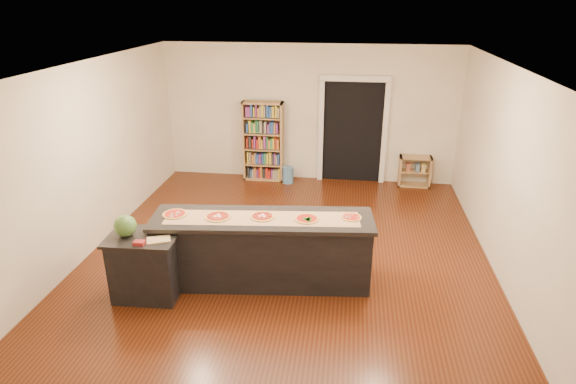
# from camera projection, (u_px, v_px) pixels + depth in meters

# --- Properties ---
(room) EXTENTS (6.00, 7.00, 2.80)m
(room) POSITION_uv_depth(u_px,v_px,m) (286.00, 171.00, 6.69)
(room) COLOR #F1E8CB
(room) RESTS_ON ground
(doorway) EXTENTS (1.40, 0.09, 2.21)m
(doorway) POSITION_uv_depth(u_px,v_px,m) (353.00, 125.00, 9.83)
(doorway) COLOR black
(doorway) RESTS_ON room
(kitchen_island) EXTENTS (2.92, 0.79, 0.96)m
(kitchen_island) POSITION_uv_depth(u_px,v_px,m) (263.00, 250.00, 6.48)
(kitchen_island) COLOR black
(kitchen_island) RESTS_ON ground
(side_counter) EXTENTS (0.88, 0.64, 0.87)m
(side_counter) POSITION_uv_depth(u_px,v_px,m) (146.00, 266.00, 6.18)
(side_counter) COLOR black
(side_counter) RESTS_ON ground
(bookshelf) EXTENTS (0.83, 0.30, 1.67)m
(bookshelf) POSITION_uv_depth(u_px,v_px,m) (263.00, 141.00, 10.04)
(bookshelf) COLOR tan
(bookshelf) RESTS_ON ground
(low_shelf) EXTENTS (0.64, 0.27, 0.64)m
(low_shelf) POSITION_uv_depth(u_px,v_px,m) (415.00, 171.00, 9.86)
(low_shelf) COLOR tan
(low_shelf) RESTS_ON ground
(waste_bin) EXTENTS (0.23, 0.23, 0.34)m
(waste_bin) POSITION_uv_depth(u_px,v_px,m) (288.00, 175.00, 10.09)
(waste_bin) COLOR teal
(waste_bin) RESTS_ON ground
(kraft_paper) EXTENTS (2.57, 0.71, 0.00)m
(kraft_paper) POSITION_uv_depth(u_px,v_px,m) (262.00, 218.00, 6.28)
(kraft_paper) COLOR #A77956
(kraft_paper) RESTS_ON kitchen_island
(watermelon) EXTENTS (0.28, 0.28, 0.28)m
(watermelon) POSITION_uv_depth(u_px,v_px,m) (125.00, 226.00, 5.97)
(watermelon) COLOR #144214
(watermelon) RESTS_ON side_counter
(cutting_board) EXTENTS (0.33, 0.28, 0.02)m
(cutting_board) POSITION_uv_depth(u_px,v_px,m) (159.00, 240.00, 5.90)
(cutting_board) COLOR tan
(cutting_board) RESTS_ON side_counter
(package_red) EXTENTS (0.14, 0.10, 0.05)m
(package_red) POSITION_uv_depth(u_px,v_px,m) (139.00, 243.00, 5.80)
(package_red) COLOR maroon
(package_red) RESTS_ON side_counter
(package_teal) EXTENTS (0.16, 0.16, 0.06)m
(package_teal) POSITION_uv_depth(u_px,v_px,m) (168.00, 230.00, 6.11)
(package_teal) COLOR #195966
(package_teal) RESTS_ON side_counter
(pizza_a) EXTENTS (0.33, 0.33, 0.02)m
(pizza_a) POSITION_uv_depth(u_px,v_px,m) (175.00, 214.00, 6.37)
(pizza_a) COLOR tan
(pizza_a) RESTS_ON kitchen_island
(pizza_b) EXTENTS (0.34, 0.34, 0.02)m
(pizza_b) POSITION_uv_depth(u_px,v_px,m) (218.00, 216.00, 6.30)
(pizza_b) COLOR tan
(pizza_b) RESTS_ON kitchen_island
(pizza_c) EXTENTS (0.31, 0.31, 0.02)m
(pizza_c) POSITION_uv_depth(u_px,v_px,m) (262.00, 216.00, 6.30)
(pizza_c) COLOR tan
(pizza_c) RESTS_ON kitchen_island
(pizza_d) EXTENTS (0.30, 0.30, 0.02)m
(pizza_d) POSITION_uv_depth(u_px,v_px,m) (307.00, 219.00, 6.23)
(pizza_d) COLOR tan
(pizza_d) RESTS_ON kitchen_island
(pizza_e) EXTENTS (0.27, 0.27, 0.02)m
(pizza_e) POSITION_uv_depth(u_px,v_px,m) (351.00, 217.00, 6.28)
(pizza_e) COLOR tan
(pizza_e) RESTS_ON kitchen_island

